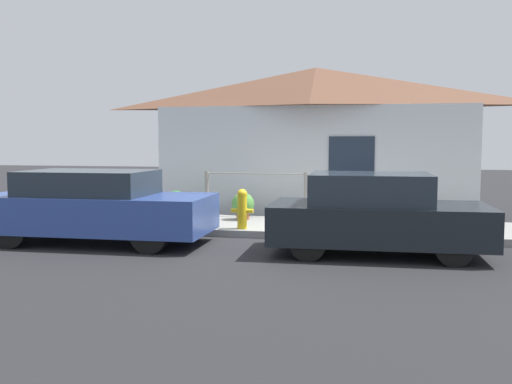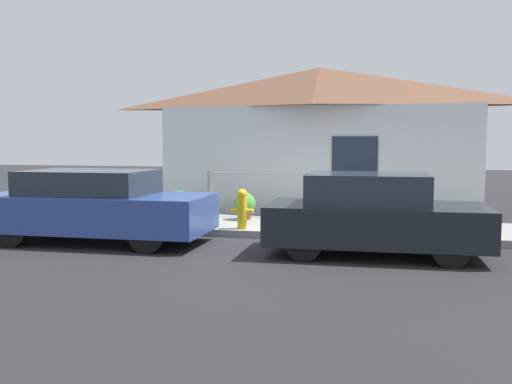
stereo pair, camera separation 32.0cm
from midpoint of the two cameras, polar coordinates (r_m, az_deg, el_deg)
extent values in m
plane|color=#262628|center=(11.23, 4.44, -4.80)|extent=(60.00, 60.00, 0.00)
cube|color=gray|center=(12.35, 5.29, -3.55)|extent=(24.00, 2.33, 0.15)
cube|color=silver|center=(14.18, 6.46, 2.96)|extent=(7.96, 0.12, 2.81)
cube|color=#1E2838|center=(14.02, 10.48, 3.46)|extent=(1.10, 0.04, 1.00)
pyramid|color=brown|center=(15.27, 7.02, 10.34)|extent=(8.36, 2.20, 1.04)
cylinder|color=gray|center=(13.79, -4.00, -0.10)|extent=(0.10, 0.10, 1.07)
cylinder|color=gray|center=(13.28, 5.93, -0.32)|extent=(0.10, 0.10, 1.07)
cylinder|color=gray|center=(13.18, 16.33, -0.53)|extent=(0.10, 0.10, 1.07)
cylinder|color=gray|center=(13.24, 5.95, 1.77)|extent=(4.80, 0.03, 0.03)
cube|color=#2D4793|center=(11.19, -14.74, -1.97)|extent=(4.29, 1.83, 0.68)
cube|color=#232D38|center=(11.21, -15.58, 0.95)|extent=(2.37, 1.59, 0.45)
cylinder|color=black|center=(11.39, -7.01, -3.03)|extent=(0.65, 0.21, 0.65)
cylinder|color=black|center=(9.98, -9.94, -4.22)|extent=(0.65, 0.21, 0.65)
cylinder|color=black|center=(12.52, -18.50, -2.53)|extent=(0.65, 0.21, 0.65)
cylinder|color=black|center=(11.25, -22.51, -3.49)|extent=(0.65, 0.21, 0.65)
cube|color=black|center=(9.88, 12.80, -3.08)|extent=(3.67, 1.85, 0.65)
cube|color=#232D38|center=(9.81, 12.02, 0.30)|extent=(2.04, 1.60, 0.52)
cylinder|color=black|center=(10.74, 18.73, -3.92)|extent=(0.59, 0.22, 0.59)
cylinder|color=black|center=(9.26, 19.85, -5.36)|extent=(0.59, 0.22, 0.59)
cylinder|color=black|center=(10.71, 6.67, -3.71)|extent=(0.59, 0.22, 0.59)
cylinder|color=black|center=(9.22, 5.81, -5.13)|extent=(0.59, 0.22, 0.59)
cylinder|color=yellow|center=(11.62, -0.60, -2.05)|extent=(0.20, 0.20, 0.67)
sphere|color=yellow|center=(11.58, -0.60, -0.20)|extent=(0.21, 0.21, 0.21)
cylinder|color=yellow|center=(11.65, -1.28, -1.87)|extent=(0.18, 0.09, 0.09)
cylinder|color=yellow|center=(11.58, 0.09, -1.91)|extent=(0.18, 0.09, 0.09)
cylinder|color=#9E5638|center=(13.00, -0.44, -2.40)|extent=(0.30, 0.30, 0.17)
sphere|color=#4C8E3D|center=(12.97, -0.44, -1.19)|extent=(0.51, 0.51, 0.51)
cylinder|color=brown|center=(13.83, -7.06, -2.05)|extent=(0.20, 0.20, 0.14)
sphere|color=#387F38|center=(13.80, -7.08, -0.94)|extent=(0.53, 0.53, 0.53)
camera|label=1|loc=(0.16, -89.21, 0.07)|focal=40.00mm
camera|label=2|loc=(0.16, 90.79, -0.07)|focal=40.00mm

